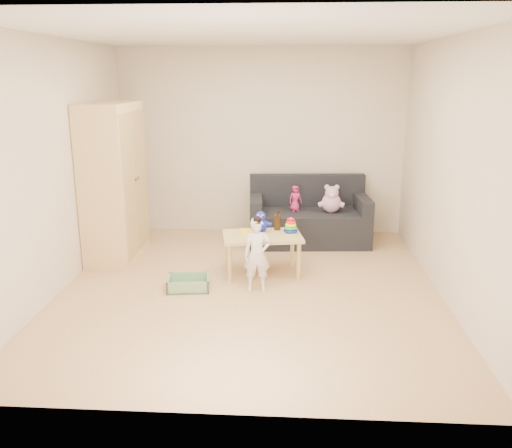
# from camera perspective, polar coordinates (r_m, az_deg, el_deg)

# --- Properties ---
(room) EXTENTS (4.50, 4.50, 4.50)m
(room) POSITION_cam_1_polar(r_m,az_deg,el_deg) (5.51, -0.68, 5.84)
(room) COLOR tan
(room) RESTS_ON ground
(wardrobe) EXTENTS (0.53, 1.06, 1.91)m
(wardrobe) POSITION_cam_1_polar(r_m,az_deg,el_deg) (6.82, -14.74, 4.23)
(wardrobe) COLOR #EBBB81
(wardrobe) RESTS_ON ground
(sofa) EXTENTS (1.65, 0.91, 0.45)m
(sofa) POSITION_cam_1_polar(r_m,az_deg,el_deg) (7.39, 5.55, -0.29)
(sofa) COLOR black
(sofa) RESTS_ON ground
(play_table) EXTENTS (0.96, 0.69, 0.47)m
(play_table) POSITION_cam_1_polar(r_m,az_deg,el_deg) (6.22, 0.65, -3.19)
(play_table) COLOR tan
(play_table) RESTS_ON ground
(storage_bin) EXTENTS (0.48, 0.39, 0.13)m
(storage_bin) POSITION_cam_1_polar(r_m,az_deg,el_deg) (5.88, -7.12, -6.17)
(storage_bin) COLOR gray
(storage_bin) RESTS_ON ground
(toddler) EXTENTS (0.30, 0.21, 0.77)m
(toddler) POSITION_cam_1_polar(r_m,az_deg,el_deg) (5.71, 0.13, -3.32)
(toddler) COLOR silver
(toddler) RESTS_ON ground
(pink_bear) EXTENTS (0.31, 0.28, 0.31)m
(pink_bear) POSITION_cam_1_polar(r_m,az_deg,el_deg) (7.26, 7.94, 2.45)
(pink_bear) COLOR #CA95B4
(pink_bear) RESTS_ON sofa
(doll) EXTENTS (0.20, 0.17, 0.34)m
(doll) POSITION_cam_1_polar(r_m,az_deg,el_deg) (7.25, 4.15, 2.66)
(doll) COLOR #BB2362
(doll) RESTS_ON sofa
(ring_stacker) EXTENTS (0.16, 0.16, 0.19)m
(ring_stacker) POSITION_cam_1_polar(r_m,az_deg,el_deg) (6.18, 3.67, -0.37)
(ring_stacker) COLOR #E1F80D
(ring_stacker) RESTS_ON play_table
(brown_bottle) EXTENTS (0.08, 0.08, 0.23)m
(brown_bottle) POSITION_cam_1_polar(r_m,az_deg,el_deg) (6.32, 2.26, 0.24)
(brown_bottle) COLOR black
(brown_bottle) RESTS_ON play_table
(blue_plush) EXTENTS (0.23, 0.20, 0.25)m
(blue_plush) POSITION_cam_1_polar(r_m,az_deg,el_deg) (6.24, 0.50, 0.30)
(blue_plush) COLOR #1A2CED
(blue_plush) RESTS_ON play_table
(wooden_figure) EXTENTS (0.05, 0.04, 0.11)m
(wooden_figure) POSITION_cam_1_polar(r_m,az_deg,el_deg) (6.09, -0.00, -0.78)
(wooden_figure) COLOR brown
(wooden_figure) RESTS_ON play_table
(yellow_book) EXTENTS (0.25, 0.25, 0.02)m
(yellow_book) POSITION_cam_1_polar(r_m,az_deg,el_deg) (6.25, -0.63, -0.77)
(yellow_book) COLOR yellow
(yellow_book) RESTS_ON play_table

